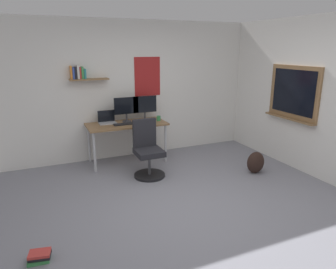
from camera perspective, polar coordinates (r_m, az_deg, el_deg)
ground_plane at (r=4.31m, az=3.93°, el=-13.37°), size 5.20×5.20×0.00m
wall_back at (r=6.09m, az=-6.59°, el=8.20°), size 5.00×0.30×2.60m
wall_right at (r=5.43m, az=27.80°, el=5.56°), size 0.22×5.00×2.60m
desk at (r=5.75m, az=-7.61°, el=1.35°), size 1.44×0.66×0.75m
office_chair at (r=5.17m, az=-3.76°, el=-3.29°), size 0.52×0.52×0.95m
laptop at (r=5.79m, az=-11.18°, el=2.60°), size 0.31×0.21×0.23m
monitor_primary at (r=5.78m, az=-7.69°, el=4.93°), size 0.46×0.17×0.46m
monitor_secondary at (r=5.89m, az=-4.30°, el=5.22°), size 0.46×0.17×0.46m
keyboard at (r=5.63m, az=-8.11°, el=1.91°), size 0.37×0.13×0.02m
computer_mouse at (r=5.71m, az=-5.41°, el=2.25°), size 0.10×0.06×0.03m
coffee_mug at (r=5.88m, az=-1.74°, el=3.01°), size 0.08×0.08×0.09m
backpack at (r=5.53m, az=15.86°, el=-4.98°), size 0.32×0.22×0.38m
book_stack_on_floor at (r=3.61m, az=-22.65°, el=-20.05°), size 0.24×0.20×0.10m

